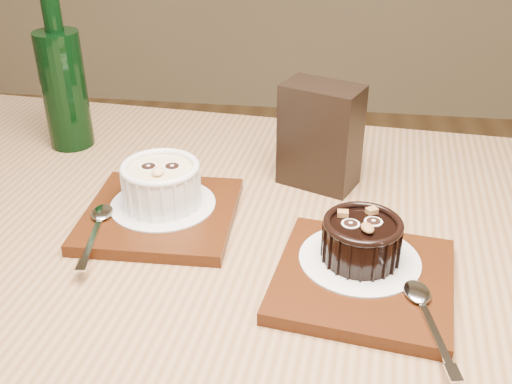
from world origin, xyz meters
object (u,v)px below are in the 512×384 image
table (246,315)px  ramekin_dark (362,238)px  tray_right (363,280)px  ramekin_white (161,182)px  green_bottle (64,85)px  tray_left (161,215)px  condiment_stand (320,136)px

table → ramekin_dark: (0.13, -0.01, 0.13)m
tray_right → table: bearing=163.5°
ramekin_white → green_bottle: (-0.20, 0.18, 0.05)m
ramekin_dark → green_bottle: size_ratio=0.34×
tray_left → green_bottle: (-0.20, 0.20, 0.09)m
green_bottle → condiment_stand: bearing=-10.7°
table → ramekin_dark: bearing=-6.4°
tray_right → green_bottle: size_ratio=0.73×
table → ramekin_dark: 0.18m
tray_right → ramekin_white: bearing=156.3°
table → ramekin_dark: ramekin_dark is taller
table → green_bottle: size_ratio=5.11×
tray_left → tray_right: bearing=-21.4°
tray_left → condiment_stand: (0.19, 0.12, 0.06)m
ramekin_dark → tray_right: bearing=-98.2°
tray_right → condiment_stand: 0.24m
ramekin_white → green_bottle: green_bottle is taller
tray_left → tray_right: same height
ramekin_white → condiment_stand: bearing=22.4°
ramekin_dark → green_bottle: 0.52m
tray_left → condiment_stand: bearing=33.4°
tray_left → ramekin_dark: bearing=-16.5°
tray_right → green_bottle: (-0.44, 0.29, 0.09)m
tray_right → condiment_stand: size_ratio=1.29×
table → ramekin_white: ramekin_white is taller
condiment_stand → green_bottle: (-0.38, 0.07, 0.03)m
tray_left → green_bottle: green_bottle is taller
ramekin_white → ramekin_dark: 0.25m
tray_left → ramekin_dark: ramekin_dark is taller
ramekin_dark → condiment_stand: bearing=87.4°
table → tray_left: bearing=153.4°
condiment_stand → ramekin_white: bearing=-149.1°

